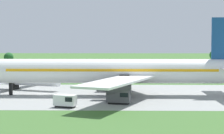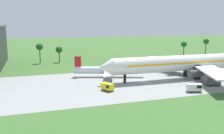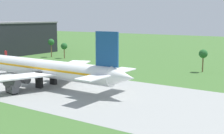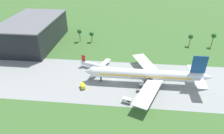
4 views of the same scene
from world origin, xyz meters
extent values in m
plane|color=#3D662D|center=(0.00, 0.00, 0.00)|extent=(600.00, 600.00, 0.00)
cube|color=gray|center=(0.00, 0.00, 0.01)|extent=(320.00, 44.00, 0.02)
cylinder|color=white|center=(17.01, -1.06, 5.88)|extent=(58.43, 5.83, 5.83)
cone|color=white|center=(49.87, -1.06, 6.32)|extent=(7.28, 5.54, 5.54)
cube|color=#EFA314|center=(17.01, -1.06, 6.32)|extent=(49.67, 5.94, 0.58)
cube|color=navy|center=(44.48, -1.06, 13.75)|extent=(7.58, 0.50, 9.91)
cube|color=white|center=(44.77, -1.06, 6.76)|extent=(5.25, 23.31, 0.30)
cube|color=white|center=(18.56, -14.57, 4.86)|extent=(17.14, 27.88, 0.44)
cube|color=white|center=(18.56, 12.44, 4.86)|extent=(17.14, 27.88, 0.44)
cylinder|color=#4C4C51|center=(16.33, -8.06, 3.15)|extent=(5.25, 2.62, 2.62)
cylinder|color=#4C4C51|center=(18.68, -13.88, 3.15)|extent=(5.25, 2.62, 2.62)
cylinder|color=#4C4C51|center=(16.33, 5.93, 3.15)|extent=(5.25, 2.62, 2.62)
cylinder|color=#4C4C51|center=(18.68, 11.76, 3.15)|extent=(5.25, 2.62, 2.62)
cube|color=black|center=(19.93, -4.27, 2.65)|extent=(2.40, 1.20, 5.30)
cube|color=black|center=(19.93, 2.14, 2.65)|extent=(2.40, 1.20, 5.30)
cylinder|color=silver|center=(-9.59, 10.28, 2.66)|extent=(26.19, 11.55, 2.80)
cube|color=red|center=(-20.95, 14.29, 6.02)|extent=(2.46, 1.06, 3.92)
cube|color=silver|center=(-9.59, 10.28, 2.38)|extent=(11.18, 23.85, 0.24)
cube|color=black|center=(-9.59, 10.28, 1.33)|extent=(1.97, 2.78, 2.66)
cube|color=black|center=(18.68, -14.02, 0.20)|extent=(4.53, 2.76, 0.40)
cube|color=#4C4C51|center=(18.68, -14.02, 1.69)|extent=(5.30, 3.13, 2.57)
cube|color=black|center=(20.00, -14.35, 2.07)|extent=(2.17, 2.40, 0.90)
cube|color=black|center=(-68.42, 47.05, 9.45)|extent=(36.00, 60.00, 18.90)
cube|color=slate|center=(-68.42, 47.05, 19.30)|extent=(36.72, 61.20, 0.80)
cylinder|color=brown|center=(54.17, 54.34, 3.54)|extent=(0.56, 0.56, 7.07)
sphere|color=#235B28|center=(54.17, 54.34, 7.67)|extent=(3.60, 3.60, 3.60)
cylinder|color=brown|center=(-33.21, 54.34, 4.00)|extent=(0.56, 0.56, 8.00)
sphere|color=#235B28|center=(-33.21, 54.34, 8.60)|extent=(3.60, 3.60, 3.60)
cylinder|color=brown|center=(-23.32, 54.34, 3.09)|extent=(0.56, 0.56, 6.18)
sphere|color=#235B28|center=(-23.32, 54.34, 6.78)|extent=(3.60, 3.60, 3.60)
camera|label=1|loc=(19.04, -97.96, 13.47)|focal=65.00mm
camera|label=2|loc=(-38.68, -79.84, 20.27)|focal=40.00mm
camera|label=3|loc=(94.77, -72.55, 22.73)|focal=50.00mm
camera|label=4|loc=(8.52, -95.10, 65.11)|focal=32.00mm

